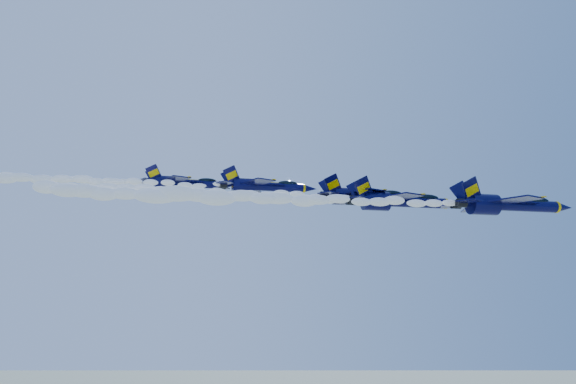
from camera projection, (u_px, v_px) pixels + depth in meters
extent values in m
cylinder|color=#070736|center=(526.00, 206.00, 77.86)|extent=(9.62, 1.60, 1.60)
ellipsoid|color=#070736|center=(483.00, 204.00, 76.21)|extent=(1.67, 2.88, 6.84)
cone|color=#070736|center=(564.00, 208.00, 79.38)|extent=(2.78, 1.60, 1.60)
cylinder|color=#FFCA00|center=(556.00, 207.00, 79.07)|extent=(0.37, 1.67, 1.67)
ellipsoid|color=black|center=(537.00, 201.00, 78.45)|extent=(3.85, 1.25, 1.06)
cube|color=#FFCA00|center=(537.00, 203.00, 78.39)|extent=(4.49, 1.07, 0.19)
cube|color=#070736|center=(515.00, 200.00, 72.61)|extent=(5.73, 6.79, 0.19)
cube|color=#070736|center=(478.00, 209.00, 80.76)|extent=(5.73, 6.79, 0.19)
cube|color=#FFCA00|center=(525.00, 199.00, 73.00)|extent=(2.58, 5.35, 0.11)
cube|color=#FFCA00|center=(487.00, 209.00, 81.15)|extent=(2.58, 5.35, 0.11)
cube|color=#070736|center=(472.00, 190.00, 74.85)|extent=(3.48, 1.10, 3.75)
cube|color=#070736|center=(463.00, 193.00, 76.99)|extent=(3.48, 1.10, 3.75)
cylinder|color=black|center=(461.00, 203.00, 74.62)|extent=(1.28, 1.18, 1.18)
cylinder|color=black|center=(456.00, 205.00, 75.94)|extent=(1.28, 1.18, 1.18)
cube|color=#FFCA00|center=(505.00, 199.00, 77.22)|extent=(11.75, 0.37, 0.09)
ellipsoid|color=white|center=(307.00, 199.00, 70.05)|extent=(41.32, 2.08, 1.88)
cylinder|color=#070736|center=(417.00, 202.00, 85.64)|extent=(9.60, 1.60, 1.60)
ellipsoid|color=#070736|center=(376.00, 201.00, 83.99)|extent=(1.66, 2.88, 6.82)
cone|color=#070736|center=(453.00, 204.00, 87.15)|extent=(2.77, 1.60, 1.60)
cylinder|color=#FFCA00|center=(445.00, 204.00, 86.84)|extent=(0.37, 1.66, 1.66)
ellipsoid|color=black|center=(427.00, 198.00, 86.22)|extent=(3.84, 1.25, 1.06)
cube|color=#FFCA00|center=(427.00, 200.00, 86.17)|extent=(4.48, 1.07, 0.19)
cube|color=#070736|center=(400.00, 197.00, 80.40)|extent=(5.72, 6.78, 0.19)
cube|color=#070736|center=(376.00, 205.00, 88.53)|extent=(5.72, 6.78, 0.19)
cube|color=#FFCA00|center=(409.00, 196.00, 80.78)|extent=(2.57, 5.34, 0.11)
cube|color=#FFCA00|center=(385.00, 205.00, 88.92)|extent=(2.57, 5.34, 0.11)
cube|color=#070736|center=(364.00, 188.00, 82.63)|extent=(3.47, 1.10, 3.74)
cube|color=#070736|center=(358.00, 191.00, 84.77)|extent=(3.47, 1.10, 3.74)
cylinder|color=black|center=(354.00, 200.00, 82.40)|extent=(1.28, 1.17, 1.17)
cylinder|color=black|center=(351.00, 201.00, 83.72)|extent=(1.28, 1.17, 1.17)
cube|color=#FFCA00|center=(397.00, 196.00, 85.00)|extent=(11.73, 0.37, 0.09)
ellipsoid|color=white|center=(209.00, 196.00, 77.83)|extent=(41.32, 2.08, 1.87)
cylinder|color=#070736|center=(382.00, 198.00, 90.16)|extent=(9.11, 1.52, 1.52)
ellipsoid|color=#070736|center=(344.00, 196.00, 88.59)|extent=(1.58, 2.73, 6.48)
cone|color=#070736|center=(415.00, 199.00, 91.60)|extent=(2.63, 1.52, 1.52)
cylinder|color=#FFCA00|center=(408.00, 199.00, 91.30)|extent=(0.35, 1.58, 1.58)
ellipsoid|color=black|center=(392.00, 193.00, 90.71)|extent=(3.64, 1.18, 1.00)
cube|color=#FFCA00|center=(392.00, 195.00, 90.66)|extent=(4.25, 1.01, 0.18)
cube|color=#070736|center=(365.00, 192.00, 85.18)|extent=(5.43, 6.43, 0.18)
cube|color=#070736|center=(346.00, 200.00, 92.90)|extent=(5.43, 6.43, 0.18)
cube|color=#FFCA00|center=(374.00, 192.00, 85.54)|extent=(2.44, 5.07, 0.10)
cube|color=#FFCA00|center=(354.00, 200.00, 93.27)|extent=(2.44, 5.07, 0.10)
cube|color=#070736|center=(333.00, 185.00, 87.30)|extent=(3.30, 1.04, 3.55)
cube|color=#070736|center=(329.00, 187.00, 89.33)|extent=(3.30, 1.04, 3.55)
cylinder|color=black|center=(324.00, 195.00, 87.08)|extent=(1.21, 1.11, 1.11)
cylinder|color=black|center=(322.00, 196.00, 88.34)|extent=(1.21, 1.11, 1.11)
cube|color=#FFCA00|center=(364.00, 192.00, 89.55)|extent=(11.13, 0.35, 0.08)
ellipsoid|color=white|center=(186.00, 191.00, 82.48)|extent=(41.32, 1.97, 1.78)
cylinder|color=#070736|center=(278.00, 187.00, 93.16)|extent=(8.49, 1.42, 1.42)
ellipsoid|color=#070736|center=(243.00, 186.00, 91.69)|extent=(1.47, 2.55, 6.04)
cone|color=#070736|center=(310.00, 189.00, 94.50)|extent=(2.45, 1.42, 1.42)
cylinder|color=#FFCA00|center=(304.00, 188.00, 94.22)|extent=(0.33, 1.47, 1.47)
ellipsoid|color=black|center=(288.00, 184.00, 93.67)|extent=(3.40, 1.10, 0.93)
cube|color=#FFCA00|center=(288.00, 185.00, 93.63)|extent=(3.96, 0.94, 0.17)
cube|color=#070736|center=(258.00, 182.00, 88.52)|extent=(5.06, 6.00, 0.17)
cube|color=#070736|center=(249.00, 190.00, 95.72)|extent=(5.06, 6.00, 0.17)
cube|color=#FFCA00|center=(266.00, 182.00, 88.86)|extent=(2.28, 4.73, 0.09)
cube|color=#FFCA00|center=(257.00, 190.00, 96.06)|extent=(2.28, 4.73, 0.09)
cube|color=#070736|center=(232.00, 175.00, 90.49)|extent=(3.07, 0.97, 3.31)
cube|color=#070736|center=(230.00, 178.00, 92.38)|extent=(3.07, 0.97, 3.31)
cylinder|color=black|center=(224.00, 185.00, 90.29)|extent=(1.13, 1.04, 1.04)
cylinder|color=black|center=(222.00, 186.00, 91.46)|extent=(1.13, 1.04, 1.04)
cube|color=#FFCA00|center=(262.00, 182.00, 92.59)|extent=(10.38, 0.33, 0.08)
ellipsoid|color=white|center=(85.00, 180.00, 85.66)|extent=(41.32, 1.84, 1.66)
cylinder|color=#070736|center=(198.00, 184.00, 96.47)|extent=(8.00, 1.33, 1.33)
ellipsoid|color=#070736|center=(165.00, 183.00, 95.09)|extent=(1.39, 2.40, 5.69)
cone|color=#070736|center=(228.00, 185.00, 97.73)|extent=(2.31, 1.33, 1.33)
cylinder|color=#FFCA00|center=(222.00, 185.00, 97.47)|extent=(0.31, 1.39, 1.39)
ellipsoid|color=black|center=(207.00, 181.00, 96.95)|extent=(3.20, 1.04, 0.88)
cube|color=#FFCA00|center=(207.00, 182.00, 96.91)|extent=(3.73, 0.89, 0.16)
cube|color=#070736|center=(176.00, 179.00, 92.10)|extent=(4.76, 5.65, 0.16)
cube|color=#070736|center=(174.00, 187.00, 98.88)|extent=(4.76, 5.65, 0.16)
cube|color=#FFCA00|center=(184.00, 179.00, 92.42)|extent=(2.14, 4.45, 0.09)
cube|color=#FFCA00|center=(181.00, 186.00, 99.20)|extent=(2.14, 4.45, 0.09)
cube|color=#070736|center=(154.00, 173.00, 93.96)|extent=(2.90, 0.91, 3.12)
cube|color=#070736|center=(154.00, 175.00, 95.74)|extent=(2.90, 0.91, 3.12)
cylinder|color=black|center=(146.00, 181.00, 93.77)|extent=(1.07, 0.98, 0.98)
cylinder|color=black|center=(146.00, 183.00, 94.87)|extent=(1.07, 0.98, 0.98)
cube|color=#FFCA00|center=(183.00, 179.00, 95.93)|extent=(9.78, 0.31, 0.07)
ellipsoid|color=white|center=(9.00, 177.00, 89.11)|extent=(41.32, 1.73, 1.56)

